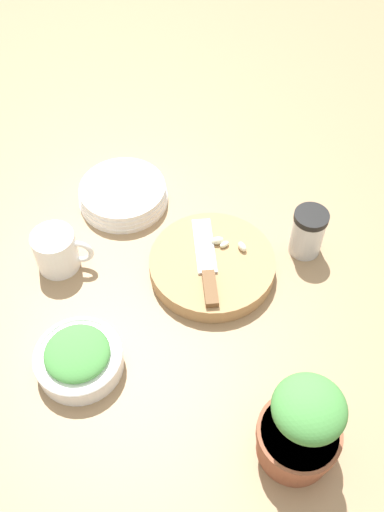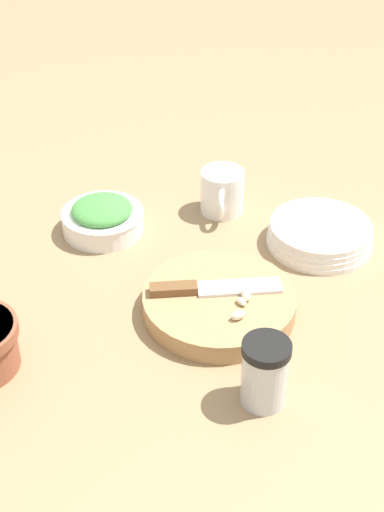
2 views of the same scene
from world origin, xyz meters
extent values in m
plane|color=#997A56|center=(0.00, 0.00, 0.00)|extent=(5.00, 5.00, 0.00)
cylinder|color=tan|center=(-0.03, -0.03, 0.02)|extent=(0.22, 0.22, 0.03)
cube|color=brown|center=(-0.03, 0.03, 0.04)|extent=(0.03, 0.07, 0.01)
cube|color=silver|center=(-0.01, -0.06, 0.03)|extent=(0.05, 0.13, 0.01)
ellipsoid|color=beige|center=(-0.04, -0.07, 0.04)|extent=(0.03, 0.02, 0.01)
ellipsoid|color=silver|center=(-0.08, -0.06, 0.04)|extent=(0.02, 0.02, 0.01)
ellipsoid|color=#E6ECC9|center=(-0.05, -0.07, 0.04)|extent=(0.02, 0.02, 0.01)
cylinder|color=white|center=(0.17, 0.17, 0.02)|extent=(0.14, 0.14, 0.04)
torus|color=white|center=(0.17, 0.17, 0.04)|extent=(0.14, 0.14, 0.01)
ellipsoid|color=#478E42|center=(0.17, 0.17, 0.04)|extent=(0.10, 0.10, 0.03)
cylinder|color=silver|center=(-0.20, -0.10, 0.04)|extent=(0.06, 0.06, 0.08)
cylinder|color=black|center=(-0.20, -0.10, 0.09)|extent=(0.06, 0.06, 0.01)
cylinder|color=white|center=(0.25, -0.03, 0.04)|extent=(0.08, 0.08, 0.08)
torus|color=white|center=(0.21, -0.03, 0.04)|extent=(0.05, 0.01, 0.05)
cylinder|color=white|center=(0.15, -0.20, 0.01)|extent=(0.18, 0.18, 0.01)
cylinder|color=white|center=(0.15, -0.20, 0.01)|extent=(0.17, 0.17, 0.01)
cylinder|color=white|center=(0.15, -0.20, 0.03)|extent=(0.17, 0.17, 0.01)
cylinder|color=white|center=(0.15, -0.20, 0.04)|extent=(0.17, 0.17, 0.01)
cylinder|color=#935138|center=(-0.16, 0.28, 0.04)|extent=(0.11, 0.11, 0.07)
cylinder|color=#935138|center=(-0.16, 0.28, 0.06)|extent=(0.12, 0.12, 0.02)
ellipsoid|color=#478E42|center=(-0.16, 0.28, 0.15)|extent=(0.10, 0.10, 0.05)
cylinder|color=#478E42|center=(-0.18, 0.28, 0.11)|extent=(0.01, 0.01, 0.08)
cylinder|color=#478E42|center=(-0.16, 0.29, 0.11)|extent=(0.01, 0.01, 0.08)
cylinder|color=#478E42|center=(-0.14, 0.28, 0.11)|extent=(0.01, 0.01, 0.08)
camera|label=1|loc=(-0.03, 0.58, 0.83)|focal=40.00mm
camera|label=2|loc=(-0.83, -0.04, 0.69)|focal=50.00mm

